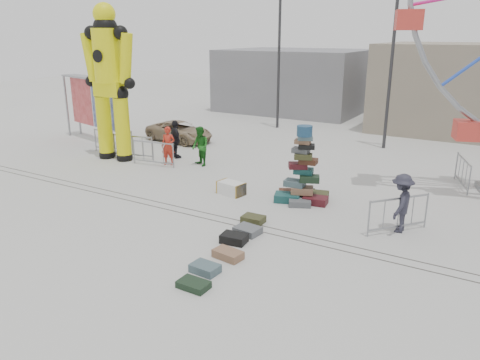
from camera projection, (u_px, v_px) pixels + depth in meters
The scene contains 26 objects.
ground at pixel (178, 221), 14.53m from camera, with size 90.00×90.00×0.00m, color #9E9E99.
track_line_near at pixel (190, 215), 15.02m from camera, with size 40.00×0.04×0.01m, color #47443F.
track_line_far at pixel (197, 211), 15.35m from camera, with size 40.00×0.04×0.01m, color #47443F.
building_left at pixel (296, 80), 34.82m from camera, with size 10.00×8.00×4.40m, color gray.
lamp_post_right at pixel (394, 57), 22.33m from camera, with size 1.41×0.25×8.00m.
lamp_post_left at pixel (280, 52), 27.37m from camera, with size 1.41×0.25×8.00m.
suitcase_tower at pixel (302, 180), 16.08m from camera, with size 1.97×1.72×2.65m.
crash_test_dummy at pixel (109, 77), 20.54m from camera, with size 2.80×1.23×7.03m.
banner_scaffold at pixel (91, 93), 24.56m from camera, with size 4.74×1.86×3.39m.
steamer_trunk at pixel (231, 188), 16.88m from camera, with size 0.97×0.56×0.45m, color silver.
row_case_0 at pixel (253, 219), 14.39m from camera, with size 0.68×0.49×0.21m, color #3C3D1E.
row_case_1 at pixel (248, 230), 13.59m from camera, with size 0.72×0.58×0.21m, color #5A5D61.
row_case_2 at pixel (234, 238), 13.01m from camera, with size 0.71×0.50×0.25m, color black.
row_case_3 at pixel (228, 254), 12.12m from camera, with size 0.77×0.45×0.22m, color #8D6448.
row_case_4 at pixel (205, 268), 11.40m from camera, with size 0.69×0.48×0.21m, color #486067.
row_case_5 at pixel (194, 285), 10.71m from camera, with size 0.72×0.47×0.16m, color black.
barricade_dummy_a at pixel (113, 141), 22.77m from camera, with size 2.00×0.10×1.10m, color gray, non-canonical shape.
barricade_dummy_b at pixel (133, 147), 21.59m from camera, with size 2.00×0.10×1.10m, color gray, non-canonical shape.
barricade_dummy_c at pixel (153, 154), 20.40m from camera, with size 2.00×0.10×1.10m, color gray, non-canonical shape.
barricade_wheel_front at pixel (398, 214), 13.58m from camera, with size 2.00×0.10×1.10m, color gray, non-canonical shape.
barricade_wheel_back at pixel (462, 173), 17.60m from camera, with size 2.00×0.10×1.10m, color gray, non-canonical shape.
pedestrian_red at pixel (168, 146), 20.50m from camera, with size 0.62×0.41×1.69m, color #B42819.
pedestrian_green at pixel (200, 146), 20.33m from camera, with size 0.84×0.65×1.73m, color #185F17.
pedestrian_black at pixel (176, 139), 21.58m from camera, with size 1.04×0.43×1.77m, color black.
pedestrian_grey at pixel (401, 203), 13.54m from camera, with size 1.13×0.65×1.75m, color #242430.
parked_suv at pixel (179, 131), 25.05m from camera, with size 1.75×3.81×1.06m, color #957E60.
Camera 1 is at (8.52, -10.60, 5.60)m, focal length 35.00 mm.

